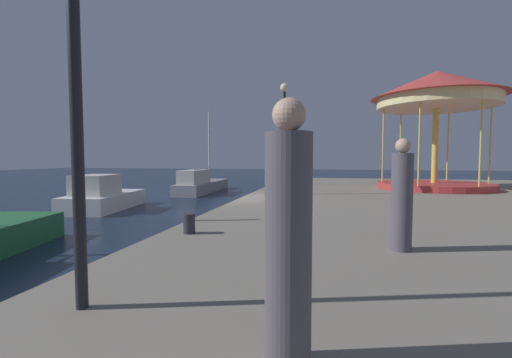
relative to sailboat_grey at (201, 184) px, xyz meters
The scene contains 11 objects.
ground_plane 10.40m from the sailboat_grey, 59.98° to the right, with size 120.00×120.00×0.00m, color #162338.
quay_dock 15.80m from the sailboat_grey, 34.69° to the right, with size 15.60×28.44×0.80m, color gray.
sailboat_grey is the anchor object (origin of this frame).
motorboat_white 8.41m from the sailboat_grey, 100.26° to the right, with size 2.65×4.77×1.60m.
carousel 14.77m from the sailboat_grey, 13.65° to the right, with size 6.19×6.19×5.80m.
lamp_post_mid_promenade 10.64m from the sailboat_grey, 48.57° to the right, with size 0.36×0.36×4.62m.
lamp_post_far_end 7.17m from the sailboat_grey, 17.20° to the right, with size 0.36×0.36×4.55m.
bollard_center 6.06m from the sailboat_grey, 14.56° to the right, with size 0.24×0.24×0.40m, color #2D2D33.
bollard_south 16.53m from the sailboat_grey, 69.43° to the right, with size 0.24×0.24×0.40m, color #2D2D33.
person_far_corner 21.19m from the sailboat_grey, 66.92° to the right, with size 0.34×0.34×1.94m.
person_mid_promenade 18.69m from the sailboat_grey, 58.55° to the right, with size 0.34×0.34×1.84m.
Camera 1 is at (3.39, -12.90, 2.32)m, focal length 24.08 mm.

